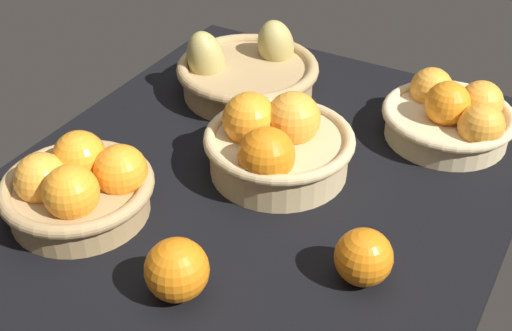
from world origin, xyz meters
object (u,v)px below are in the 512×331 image
basket_near_left_pears (246,72)px  basket_near_right (78,187)px  basket_center (276,144)px  basket_far_left (452,116)px  loose_orange_back_gap (177,270)px  loose_orange_front_gap (364,257)px

basket_near_left_pears → basket_near_right: (41.00, -2.90, 0.52)cm
basket_center → basket_far_left: bearing=138.1°
basket_far_left → loose_orange_back_gap: basket_far_left is taller
basket_near_right → loose_orange_front_gap: (-7.08, 39.12, -0.83)cm
basket_center → loose_orange_front_gap: (14.78, 20.04, -1.40)cm
basket_center → basket_near_right: (21.86, -19.08, -0.57)cm
basket_center → loose_orange_front_gap: size_ratio=3.09×
basket_center → basket_far_left: 30.11cm
basket_center → loose_orange_back_gap: (28.05, 1.53, -1.11)cm
basket_near_left_pears → basket_near_right: 41.11cm
basket_near_left_pears → loose_orange_back_gap: basket_near_left_pears is taller
basket_far_left → loose_orange_back_gap: size_ratio=2.69×
basket_near_right → basket_center: bearing=138.9°
basket_near_left_pears → basket_near_right: size_ratio=1.18×
loose_orange_front_gap → loose_orange_back_gap: (13.28, -18.51, 0.29)cm
basket_far_left → basket_near_right: size_ratio=1.00×
basket_near_left_pears → loose_orange_front_gap: bearing=46.9°
basket_far_left → loose_orange_front_gap: size_ratio=2.91×
loose_orange_front_gap → basket_near_left_pears: bearing=-133.1°
basket_far_left → loose_orange_back_gap: 53.76cm
basket_near_right → loose_orange_back_gap: bearing=73.3°
loose_orange_back_gap → basket_far_left: bearing=159.8°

